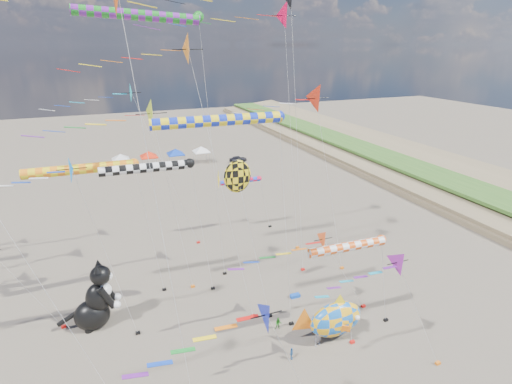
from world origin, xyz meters
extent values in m
cone|color=#C6DF1F|center=(-4.72, 18.44, 16.83)|extent=(2.50, 2.68, 2.76)
cylinder|color=#B2B2B2|center=(-3.81, 18.44, 8.41)|extent=(1.84, 0.02, 16.83)
cube|color=black|center=(-2.90, 18.44, 0.10)|extent=(0.36, 0.24, 0.20)
cone|color=red|center=(9.09, 15.94, 17.48)|extent=(2.57, 2.75, 2.84)
cylinder|color=#B2B2B2|center=(10.66, 15.94, 8.74)|extent=(3.16, 0.02, 17.48)
cube|color=black|center=(12.23, 15.94, 0.10)|extent=(0.36, 0.24, 0.20)
cylinder|color=#B2B2B2|center=(7.33, 17.18, 12.80)|extent=(2.02, 0.02, 25.61)
cube|color=black|center=(8.33, 17.18, 0.10)|extent=(0.36, 0.24, 0.20)
cylinder|color=#B2B2B2|center=(-6.91, 4.02, 11.96)|extent=(1.56, 0.02, 23.91)
cone|color=blue|center=(-11.05, 13.63, 14.20)|extent=(1.94, 2.07, 2.14)
cylinder|color=#B2B2B2|center=(-9.80, 13.63, 7.10)|extent=(2.52, 0.02, 14.21)
cube|color=black|center=(-8.56, 13.63, 0.10)|extent=(0.36, 0.24, 0.20)
cone|color=purple|center=(9.19, 2.09, 8.52)|extent=(1.76, 1.88, 1.94)
cylinder|color=#B2B2B2|center=(10.22, 2.09, 4.26)|extent=(2.09, 0.02, 8.52)
cube|color=black|center=(11.26, 2.09, 0.10)|extent=(0.36, 0.24, 0.20)
cone|color=#16BCCA|center=(-4.02, 27.12, 17.55)|extent=(1.94, 2.07, 2.14)
cylinder|color=#B2B2B2|center=(-2.08, 27.12, 8.78)|extent=(3.90, 0.02, 17.56)
cube|color=black|center=(-0.14, 27.12, 0.10)|extent=(0.36, 0.24, 0.20)
cone|color=orange|center=(-16.46, 16.70, 7.94)|extent=(1.49, 1.60, 1.64)
cylinder|color=#B2B2B2|center=(-15.28, 16.70, 3.97)|extent=(2.37, 0.02, 7.94)
cube|color=black|center=(-14.11, 16.70, 0.10)|extent=(0.36, 0.24, 0.20)
cone|color=#1B8A2B|center=(-13.54, 4.85, 16.83)|extent=(2.00, 2.14, 2.20)
cylinder|color=#B2B2B2|center=(-11.64, 4.85, 8.41)|extent=(3.82, 0.02, 16.83)
cone|color=orange|center=(-2.48, 12.12, 21.56)|extent=(2.13, 2.28, 2.35)
cylinder|color=#B2B2B2|center=(-0.84, 12.12, 10.78)|extent=(3.31, 0.02, 21.56)
cube|color=black|center=(0.80, 12.12, 0.10)|extent=(0.36, 0.24, 0.20)
cone|color=#F40A42|center=(7.96, 21.62, 24.37)|extent=(2.54, 2.72, 2.81)
cylinder|color=#B2B2B2|center=(9.00, 21.62, 12.18)|extent=(2.10, 0.02, 24.37)
cube|color=black|center=(10.04, 21.62, 0.10)|extent=(0.36, 0.24, 0.20)
cone|color=#1424B5|center=(-1.45, 0.38, 10.05)|extent=(1.65, 1.76, 1.82)
cylinder|color=#B2B2B2|center=(-0.35, 0.38, 5.02)|extent=(2.22, 0.02, 10.05)
cone|color=#FE561A|center=(7.35, 9.74, 7.55)|extent=(1.72, 1.85, 1.90)
cylinder|color=#B2B2B2|center=(8.86, 9.74, 3.77)|extent=(3.03, 0.02, 7.55)
cube|color=black|center=(10.36, 9.74, 0.10)|extent=(0.36, 0.24, 0.20)
cylinder|color=black|center=(-6.27, 17.40, 12.60)|extent=(7.12, 0.78, 0.78)
sphere|color=black|center=(-2.71, 17.40, 12.60)|extent=(0.82, 0.82, 0.82)
cylinder|color=#B2B2B2|center=(-1.96, 17.40, 6.30)|extent=(1.52, 0.02, 12.61)
cube|color=black|center=(-1.21, 17.40, 0.10)|extent=(0.36, 0.24, 0.20)
cylinder|color=orange|center=(-11.16, 18.94, 12.62)|extent=(8.27, 0.82, 0.82)
sphere|color=orange|center=(-7.02, 18.94, 12.62)|extent=(0.86, 0.86, 0.86)
cylinder|color=#B2B2B2|center=(-6.27, 18.94, 6.31)|extent=(1.52, 0.02, 12.63)
cube|color=black|center=(-5.52, 18.94, 0.10)|extent=(0.36, 0.24, 0.20)
cylinder|color=#E95110|center=(6.37, 7.44, 7.93)|extent=(6.13, 0.70, 0.70)
sphere|color=#E95110|center=(9.44, 7.44, 7.93)|extent=(0.73, 0.73, 0.73)
cylinder|color=#B2B2B2|center=(10.19, 7.44, 3.97)|extent=(1.52, 0.02, 7.94)
cube|color=black|center=(10.94, 7.44, 0.10)|extent=(0.36, 0.24, 0.20)
cylinder|color=#188820|center=(-5.51, 19.50, 23.89)|extent=(9.31, 0.80, 0.80)
sphere|color=#188820|center=(-0.85, 19.50, 23.89)|extent=(0.84, 0.84, 0.84)
cylinder|color=#B2B2B2|center=(-0.10, 19.50, 11.95)|extent=(1.52, 0.02, 23.89)
cube|color=black|center=(0.65, 19.50, 0.10)|extent=(0.36, 0.24, 0.20)
cylinder|color=red|center=(5.49, 27.96, 6.71)|extent=(4.87, 0.58, 0.58)
sphere|color=red|center=(7.93, 27.96, 6.71)|extent=(0.61, 0.61, 0.61)
cylinder|color=#B2B2B2|center=(8.68, 27.96, 3.36)|extent=(1.52, 0.02, 6.72)
cube|color=black|center=(9.43, 27.96, 0.10)|extent=(0.36, 0.24, 0.20)
cylinder|color=#142CC8|center=(-2.36, 10.02, 17.33)|extent=(8.47, 0.73, 0.73)
sphere|color=#142CC8|center=(1.87, 10.02, 17.33)|extent=(0.76, 0.76, 0.76)
cylinder|color=#B2B2B2|center=(2.62, 10.02, 8.67)|extent=(1.52, 0.02, 17.33)
cube|color=black|center=(3.37, 10.02, 0.10)|extent=(0.36, 0.24, 0.20)
ellipsoid|color=yellow|center=(0.12, 13.63, 12.24)|extent=(2.20, 0.40, 2.64)
cone|color=yellow|center=(-1.38, 13.63, 12.24)|extent=(0.12, 1.80, 1.80)
cylinder|color=#B2B2B2|center=(1.12, 12.63, 6.12)|extent=(2.03, 2.03, 12.24)
cube|color=black|center=(2.12, 11.63, 0.10)|extent=(0.36, 0.24, 0.20)
ellipsoid|color=blue|center=(5.78, 7.28, 1.82)|extent=(4.70, 2.76, 2.94)
cone|color=orange|center=(3.23, 7.28, 1.82)|extent=(2.12, 0.62, 2.16)
cone|color=yellow|center=(5.98, 7.28, 3.29)|extent=(1.55, 0.47, 1.57)
cylinder|color=#B2B2B2|center=(6.87, 6.78, 0.66)|extent=(0.22, 1.04, 1.35)
cube|color=red|center=(6.78, 6.28, 0.10)|extent=(0.36, 0.24, 0.20)
imported|color=gray|center=(4.14, 7.05, 0.94)|extent=(0.77, 0.60, 1.87)
imported|color=#288022|center=(2.14, 9.93, 0.53)|extent=(0.64, 0.58, 1.06)
imported|color=#2A61A3|center=(1.63, 6.57, 0.49)|extent=(0.49, 0.62, 0.98)
cube|color=blue|center=(5.42, 13.32, 0.15)|extent=(0.90, 0.44, 0.30)
cube|color=silver|center=(-6.00, 60.00, 2.25)|extent=(3.00, 3.00, 0.15)
pyramid|color=silver|center=(-6.00, 60.00, 3.30)|extent=(4.20, 4.20, 1.00)
cylinder|color=#999999|center=(-7.30, 58.70, 1.10)|extent=(0.08, 0.08, 2.20)
cylinder|color=#999999|center=(-4.70, 58.70, 1.10)|extent=(0.08, 0.08, 2.20)
cylinder|color=#999999|center=(-7.30, 61.30, 1.10)|extent=(0.08, 0.08, 2.20)
cylinder|color=#999999|center=(-4.70, 61.30, 1.10)|extent=(0.08, 0.08, 2.20)
cube|color=red|center=(-1.00, 60.00, 2.25)|extent=(3.00, 3.00, 0.15)
pyramid|color=red|center=(-1.00, 60.00, 3.30)|extent=(4.20, 4.20, 1.00)
cylinder|color=#999999|center=(-2.30, 58.70, 1.10)|extent=(0.08, 0.08, 2.20)
cylinder|color=#999999|center=(0.30, 58.70, 1.10)|extent=(0.08, 0.08, 2.20)
cylinder|color=#999999|center=(-2.30, 61.30, 1.10)|extent=(0.08, 0.08, 2.20)
cylinder|color=#999999|center=(0.30, 61.30, 1.10)|extent=(0.08, 0.08, 2.20)
cube|color=#123BBD|center=(4.00, 60.00, 2.25)|extent=(3.00, 3.00, 0.15)
pyramid|color=#123BBD|center=(4.00, 60.00, 3.30)|extent=(4.20, 4.20, 1.00)
cylinder|color=#999999|center=(2.70, 58.70, 1.10)|extent=(0.08, 0.08, 2.20)
cylinder|color=#999999|center=(5.30, 58.70, 1.10)|extent=(0.08, 0.08, 2.20)
cylinder|color=#999999|center=(2.70, 61.30, 1.10)|extent=(0.08, 0.08, 2.20)
cylinder|color=#999999|center=(5.30, 61.30, 1.10)|extent=(0.08, 0.08, 2.20)
cube|color=white|center=(9.00, 60.00, 2.25)|extent=(3.00, 3.00, 0.15)
pyramid|color=white|center=(9.00, 60.00, 3.30)|extent=(4.20, 4.20, 1.00)
cylinder|color=#999999|center=(7.70, 58.70, 1.10)|extent=(0.08, 0.08, 2.20)
cylinder|color=#999999|center=(10.30, 58.70, 1.10)|extent=(0.08, 0.08, 2.20)
cylinder|color=#999999|center=(7.70, 61.30, 1.10)|extent=(0.08, 0.08, 2.20)
cylinder|color=#999999|center=(10.30, 61.30, 1.10)|extent=(0.08, 0.08, 2.20)
imported|color=#26262D|center=(15.89, 58.00, 0.59)|extent=(3.61, 1.77, 1.18)
camera|label=1|loc=(-9.59, -14.10, 21.79)|focal=28.00mm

